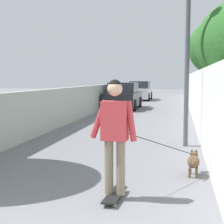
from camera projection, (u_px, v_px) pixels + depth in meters
name	position (u px, v px, depth m)	size (l,w,h in m)	color
ground_plane	(141.00, 116.00, 16.40)	(80.00, 80.00, 0.00)	slate
wall_left	(77.00, 103.00, 14.87)	(48.00, 0.30, 1.42)	#999E93
fence_right	(198.00, 97.00, 13.85)	(48.00, 0.30, 2.05)	white
tree_right_mid	(213.00, 48.00, 20.20)	(2.85, 2.85, 5.19)	brown
lamp_post	(188.00, 22.00, 8.72)	(0.36, 0.36, 4.76)	#4C4C51
skateboard	(115.00, 195.00, 5.06)	(0.81, 0.25, 0.08)	black
person_skateboarder	(115.00, 128.00, 4.96)	(0.24, 0.71, 1.69)	#726651
dog	(193.00, 161.00, 6.28)	(1.83, 1.32, 1.06)	brown
car_near	(124.00, 97.00, 19.97)	(4.12, 1.80, 1.54)	black
car_far	(140.00, 91.00, 28.10)	(4.00, 1.80, 1.54)	silver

